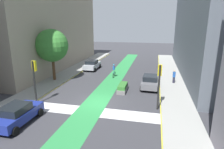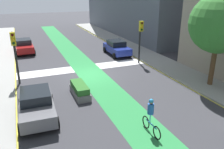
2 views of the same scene
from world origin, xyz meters
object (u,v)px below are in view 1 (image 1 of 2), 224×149
object	(u,v)px
cyclist_in_lane	(114,70)
median_planter	(123,88)
car_blue_left_near	(17,114)
street_tree_near	(52,46)
car_grey_right_far	(150,81)
pedestrian_sidewalk_right_a	(174,76)
traffic_signal_near_left	(34,74)
traffic_signal_near_right	(159,78)
car_silver_left_far	(92,65)

from	to	relation	value
cyclist_in_lane	median_planter	distance (m)	6.05
car_blue_left_near	street_tree_near	bearing A→B (deg)	105.44
car_blue_left_near	median_planter	bearing A→B (deg)	53.63
car_grey_right_far	median_planter	distance (m)	3.53
car_grey_right_far	pedestrian_sidewalk_right_a	world-z (taller)	pedestrian_sidewalk_right_a
traffic_signal_near_left	median_planter	bearing A→B (deg)	34.76
car_grey_right_far	street_tree_near	world-z (taller)	street_tree_near
car_grey_right_far	traffic_signal_near_left	bearing A→B (deg)	-145.90
traffic_signal_near_left	median_planter	world-z (taller)	traffic_signal_near_left
cyclist_in_lane	median_planter	world-z (taller)	cyclist_in_lane
traffic_signal_near_right	car_blue_left_near	xyz separation A→B (m)	(-10.36, -5.08, -2.02)
traffic_signal_near_right	car_grey_right_far	world-z (taller)	traffic_signal_near_right
car_blue_left_near	street_tree_near	size ratio (longest dim) A/B	0.64
pedestrian_sidewalk_right_a	street_tree_near	distance (m)	15.92
traffic_signal_near_right	car_silver_left_far	world-z (taller)	traffic_signal_near_right
traffic_signal_near_right	pedestrian_sidewalk_right_a	xyz separation A→B (m)	(1.99, 7.88, -1.85)
median_planter	traffic_signal_near_right	bearing A→B (deg)	-44.78
car_grey_right_far	cyclist_in_lane	bearing A→B (deg)	144.34
traffic_signal_near_left	street_tree_near	size ratio (longest dim) A/B	0.62
car_silver_left_far	cyclist_in_lane	bearing A→B (deg)	-38.79
street_tree_near	median_planter	distance (m)	10.65
traffic_signal_near_left	cyclist_in_lane	distance (m)	12.05
car_grey_right_far	car_blue_left_near	bearing A→B (deg)	-131.45
car_silver_left_far	street_tree_near	size ratio (longest dim) A/B	0.64
car_silver_left_far	median_planter	world-z (taller)	car_silver_left_far
cyclist_in_lane	median_planter	xyz separation A→B (m)	(2.22, -5.60, -0.57)
traffic_signal_near_left	pedestrian_sidewalk_right_a	distance (m)	16.21
car_grey_right_far	median_planter	bearing A→B (deg)	-147.60
traffic_signal_near_right	car_silver_left_far	xyz separation A→B (m)	(-10.51, 12.98, -2.02)
car_blue_left_near	pedestrian_sidewalk_right_a	size ratio (longest dim) A/B	2.58
traffic_signal_near_right	median_planter	bearing A→B (deg)	135.22
cyclist_in_lane	traffic_signal_near_left	bearing A→B (deg)	-115.70
traffic_signal_near_right	car_grey_right_far	distance (m)	6.08
cyclist_in_lane	car_silver_left_far	bearing A→B (deg)	141.21
traffic_signal_near_right	street_tree_near	bearing A→B (deg)	156.44
traffic_signal_near_left	car_grey_right_far	distance (m)	12.66
car_silver_left_far	median_planter	size ratio (longest dim) A/B	1.69
street_tree_near	car_blue_left_near	bearing A→B (deg)	-74.56
car_blue_left_near	traffic_signal_near_left	bearing A→B (deg)	102.75
traffic_signal_near_left	street_tree_near	world-z (taller)	street_tree_near
car_blue_left_near	traffic_signal_near_right	bearing A→B (deg)	26.14
traffic_signal_near_right	car_silver_left_far	distance (m)	16.82
traffic_signal_near_right	car_silver_left_far	size ratio (longest dim) A/B	0.96
car_grey_right_far	median_planter	size ratio (longest dim) A/B	1.71
car_silver_left_far	street_tree_near	bearing A→B (deg)	-111.82
car_grey_right_far	traffic_signal_near_right	bearing A→B (deg)	-81.37
traffic_signal_near_right	median_planter	size ratio (longest dim) A/B	1.61
traffic_signal_near_left	street_tree_near	distance (m)	7.69
median_planter	car_blue_left_near	bearing A→B (deg)	-126.37
street_tree_near	median_planter	bearing A→B (deg)	-12.05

